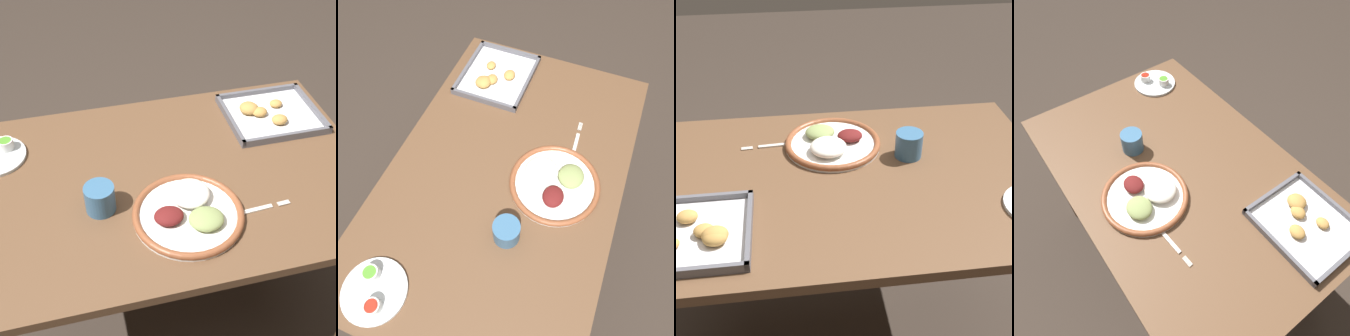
# 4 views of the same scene
# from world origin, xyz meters

# --- Properties ---
(ground_plane) EXTENTS (8.00, 8.00, 0.00)m
(ground_plane) POSITION_xyz_m (0.00, 0.00, 0.00)
(ground_plane) COLOR #382D26
(dining_table) EXTENTS (1.20, 0.77, 0.72)m
(dining_table) POSITION_xyz_m (0.00, 0.00, 0.61)
(dining_table) COLOR brown
(dining_table) RESTS_ON ground_plane
(dinner_plate) EXTENTS (0.30, 0.30, 0.05)m
(dinner_plate) POSITION_xyz_m (0.02, -0.16, 0.74)
(dinner_plate) COLOR white
(dinner_plate) RESTS_ON dining_table
(fork) EXTENTS (0.19, 0.02, 0.00)m
(fork) POSITION_xyz_m (0.20, -0.19, 0.72)
(fork) COLOR silver
(fork) RESTS_ON dining_table
(saucer_plate) EXTENTS (0.18, 0.18, 0.04)m
(saucer_plate) POSITION_xyz_m (-0.48, 0.20, 0.73)
(saucer_plate) COLOR silver
(saucer_plate) RESTS_ON dining_table
(baking_tray) EXTENTS (0.30, 0.27, 0.04)m
(baking_tray) POSITION_xyz_m (0.40, 0.20, 0.73)
(baking_tray) COLOR #595960
(baking_tray) RESTS_ON dining_table
(drinking_cup) EXTENTS (0.08, 0.08, 0.08)m
(drinking_cup) POSITION_xyz_m (-0.20, -0.08, 0.76)
(drinking_cup) COLOR #38668E
(drinking_cup) RESTS_ON dining_table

